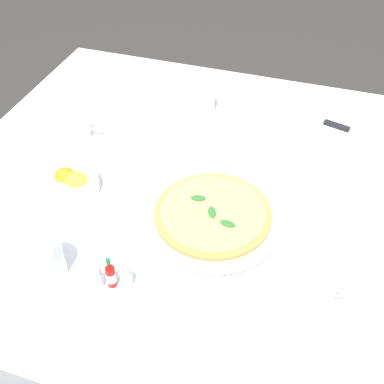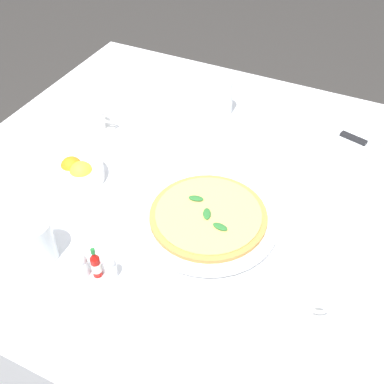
{
  "view_description": "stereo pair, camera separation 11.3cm",
  "coord_description": "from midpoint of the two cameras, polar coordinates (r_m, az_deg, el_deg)",
  "views": [
    {
      "loc": [
        -0.32,
        0.84,
        1.52
      ],
      "look_at": [
        -0.07,
        0.06,
        0.75
      ],
      "focal_mm": 43.53,
      "sensor_mm": 36.0,
      "label": 1
    },
    {
      "loc": [
        -0.43,
        0.8,
        1.52
      ],
      "look_at": [
        -0.07,
        0.06,
        0.75
      ],
      "focal_mm": 43.53,
      "sensor_mm": 36.0,
      "label": 2
    }
  ],
  "objects": [
    {
      "name": "dinner_knife",
      "position": [
        1.4,
        13.18,
        8.43
      ],
      "size": [
        0.19,
        0.07,
        0.01
      ],
      "rotation": [
        0.0,
        0.0,
        -0.27
      ],
      "color": "silver",
      "rests_on": "napkin_folded"
    },
    {
      "name": "napkin_folded",
      "position": [
        1.41,
        13.2,
        7.93
      ],
      "size": [
        0.25,
        0.18,
        0.02
      ],
      "rotation": [
        0.0,
        0.0,
        -0.27
      ],
      "color": "white",
      "rests_on": "dining_table"
    },
    {
      "name": "citrus_bowl",
      "position": [
        1.2,
        -17.43,
        0.95
      ],
      "size": [
        0.15,
        0.15,
        0.07
      ],
      "color": "white",
      "rests_on": "dining_table"
    },
    {
      "name": "water_glass_left_edge",
      "position": [
        1.03,
        -20.57,
        -7.87
      ],
      "size": [
        0.08,
        0.08,
        0.1
      ],
      "color": "white",
      "rests_on": "dining_table"
    },
    {
      "name": "pizza",
      "position": [
        1.07,
        -0.42,
        -2.77
      ],
      "size": [
        0.27,
        0.27,
        0.02
      ],
      "color": "#C68E47",
      "rests_on": "pizza_plate"
    },
    {
      "name": "coffee_cup_near_right",
      "position": [
        0.94,
        11.29,
        -12.57
      ],
      "size": [
        0.13,
        0.13,
        0.07
      ],
      "color": "white",
      "rests_on": "dining_table"
    },
    {
      "name": "ground_plane",
      "position": [
        1.77,
        -3.54,
        -16.13
      ],
      "size": [
        8.0,
        8.0,
        0.0
      ],
      "primitive_type": "plane",
      "color": "#33302D"
    },
    {
      "name": "water_glass_right_edge",
      "position": [
        1.42,
        -0.97,
        11.5
      ],
      "size": [
        0.07,
        0.07,
        0.11
      ],
      "color": "white",
      "rests_on": "dining_table"
    },
    {
      "name": "pepper_shaker",
      "position": [
        0.98,
        -11.46,
        -10.32
      ],
      "size": [
        0.03,
        0.03,
        0.06
      ],
      "color": "white",
      "rests_on": "dining_table"
    },
    {
      "name": "dining_table",
      "position": [
        1.29,
        -4.67,
        -2.43
      ],
      "size": [
        1.16,
        1.16,
        0.73
      ],
      "color": "white",
      "rests_on": "ground_plane"
    },
    {
      "name": "pizza_plate",
      "position": [
        1.08,
        -0.42,
        -3.27
      ],
      "size": [
        0.33,
        0.33,
        0.02
      ],
      "color": "white",
      "rests_on": "dining_table"
    },
    {
      "name": "coffee_cup_center_back",
      "position": [
        1.37,
        -16.31,
        7.35
      ],
      "size": [
        0.13,
        0.13,
        0.07
      ],
      "color": "white",
      "rests_on": "dining_table"
    },
    {
      "name": "hot_sauce_bottle",
      "position": [
        0.98,
        -13.28,
        -9.99
      ],
      "size": [
        0.02,
        0.02,
        0.08
      ],
      "color": "#B7140F",
      "rests_on": "dining_table"
    },
    {
      "name": "salt_shaker",
      "position": [
        0.99,
        -14.91,
        -10.27
      ],
      "size": [
        0.03,
        0.03,
        0.06
      ],
      "color": "white",
      "rests_on": "dining_table"
    }
  ]
}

